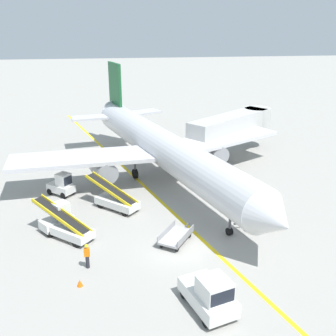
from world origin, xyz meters
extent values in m
plane|color=#9E9B93|center=(0.00, 0.00, 0.00)|extent=(300.00, 300.00, 0.00)
cube|color=yellow|center=(0.68, 5.00, 0.00)|extent=(23.94, 76.51, 0.01)
cylinder|color=silver|center=(0.68, 12.30, 3.45)|extent=(12.02, 29.63, 3.30)
cone|color=silver|center=(5.47, -3.17, 3.45)|extent=(3.80, 3.25, 3.23)
cone|color=silver|center=(-4.17, 27.97, 3.85)|extent=(3.82, 3.60, 3.14)
cube|color=silver|center=(7.39, 15.95, 3.05)|extent=(13.49, 10.18, 0.36)
cylinder|color=gray|center=(6.12, 14.51, 2.05)|extent=(2.76, 3.62, 1.90)
cube|color=silver|center=(-6.92, 11.52, 3.05)|extent=(13.35, 5.56, 0.36)
cylinder|color=gray|center=(-5.06, 11.05, 2.05)|extent=(2.76, 3.62, 1.90)
cube|color=#19592D|center=(-3.46, 25.68, 7.50)|extent=(1.45, 3.90, 5.20)
cube|color=silver|center=(-0.48, 26.18, 3.85)|extent=(5.64, 4.20, 0.24)
cube|color=silver|center=(-6.21, 24.41, 3.85)|extent=(5.48, 3.00, 0.24)
cylinder|color=#4C4C51|center=(4.08, 1.32, 1.56)|extent=(0.20, 0.20, 3.12)
cylinder|color=black|center=(4.08, 1.32, 0.28)|extent=(0.50, 0.64, 0.56)
cylinder|color=#4C4C51|center=(2.19, 14.86, 1.56)|extent=(0.20, 0.20, 3.12)
cylinder|color=black|center=(2.19, 14.86, 0.48)|extent=(0.62, 1.02, 0.96)
cylinder|color=#4C4C51|center=(-2.01, 13.56, 1.56)|extent=(0.20, 0.20, 3.12)
cylinder|color=black|center=(-2.01, 13.56, 0.48)|extent=(0.62, 1.02, 0.96)
cube|color=black|center=(4.88, -1.26, 3.80)|extent=(2.98, 1.78, 0.60)
cube|color=beige|center=(9.06, 18.81, 3.60)|extent=(11.08, 9.41, 2.50)
cylinder|color=beige|center=(13.57, 22.30, 3.60)|extent=(3.20, 3.20, 2.50)
cylinder|color=#59595B|center=(7.64, 17.70, 1.18)|extent=(0.56, 0.56, 2.35)
cube|color=#333338|center=(7.64, 17.70, 0.25)|extent=(1.80, 1.40, 0.50)
cube|color=silver|center=(0.63, -6.19, 0.70)|extent=(2.86, 4.00, 0.80)
cube|color=silver|center=(0.81, -6.80, 1.65)|extent=(1.92, 1.99, 1.10)
cube|color=black|center=(1.04, -7.54, 1.65)|extent=(1.39, 0.49, 0.77)
cylinder|color=black|center=(1.77, -7.17, 0.30)|extent=(0.38, 0.64, 0.60)
cylinder|color=black|center=(0.22, -7.63, 0.30)|extent=(0.38, 0.64, 0.60)
cylinder|color=black|center=(1.04, -4.75, 0.30)|extent=(0.38, 0.64, 0.60)
cylinder|color=black|center=(-0.51, -5.22, 0.30)|extent=(0.38, 0.64, 0.60)
cube|color=silver|center=(-8.89, 10.53, 0.65)|extent=(2.68, 2.53, 0.70)
cube|color=silver|center=(-8.57, 10.26, 1.55)|extent=(1.50, 1.49, 1.10)
cube|color=black|center=(-8.17, 9.93, 1.55)|extent=(0.68, 0.80, 0.77)
cylinder|color=black|center=(-7.89, 10.42, 0.30)|extent=(0.60, 0.55, 0.60)
cylinder|color=black|center=(-8.60, 9.57, 0.30)|extent=(0.60, 0.55, 0.60)
cylinder|color=black|center=(-9.19, 11.49, 0.30)|extent=(0.60, 0.55, 0.60)
cylinder|color=black|center=(-9.89, 10.64, 0.30)|extent=(0.60, 0.55, 0.60)
cube|color=silver|center=(-8.48, 3.86, 0.65)|extent=(2.70, 2.48, 0.70)
cube|color=silver|center=(-8.14, 4.12, 1.55)|extent=(1.49, 1.48, 1.10)
cube|color=black|center=(-7.73, 4.43, 1.55)|extent=(0.65, 0.83, 0.77)
cylinder|color=black|center=(-8.14, 4.81, 0.30)|extent=(0.61, 0.54, 0.60)
cylinder|color=black|center=(-7.48, 3.93, 0.30)|extent=(0.61, 0.54, 0.60)
cylinder|color=black|center=(-9.48, 3.80, 0.30)|extent=(0.61, 0.54, 0.60)
cylinder|color=black|center=(-8.82, 2.91, 0.30)|extent=(0.61, 0.54, 0.60)
cube|color=silver|center=(-3.95, 6.80, 0.60)|extent=(3.82, 3.67, 0.60)
cylinder|color=black|center=(-5.36, 7.22, 0.30)|extent=(0.59, 0.57, 0.60)
cylinder|color=black|center=(-4.50, 8.17, 0.30)|extent=(0.59, 0.57, 0.60)
cylinder|color=black|center=(-3.40, 5.43, 0.30)|extent=(0.59, 0.57, 0.60)
cylinder|color=black|center=(-2.54, 6.37, 0.30)|extent=(0.59, 0.57, 0.60)
cube|color=black|center=(-4.39, 7.20, 1.55)|extent=(4.29, 4.04, 1.76)
cube|color=yellow|center=(-4.70, 6.87, 1.67)|extent=(3.76, 3.45, 1.84)
cube|color=yellow|center=(-4.09, 7.53, 1.67)|extent=(3.76, 3.45, 1.84)
cube|color=silver|center=(-7.52, 2.52, 0.60)|extent=(3.87, 3.60, 0.60)
cylinder|color=black|center=(-8.95, 2.90, 0.30)|extent=(0.60, 0.56, 0.60)
cylinder|color=black|center=(-8.13, 3.87, 0.30)|extent=(0.60, 0.56, 0.60)
cylinder|color=black|center=(-6.92, 1.18, 0.30)|extent=(0.60, 0.56, 0.60)
cylinder|color=black|center=(-6.10, 2.15, 0.30)|extent=(0.60, 0.56, 0.60)
cube|color=black|center=(-7.98, 2.91, 1.55)|extent=(4.39, 3.92, 1.76)
cube|color=yellow|center=(-8.27, 2.57, 1.67)|extent=(3.88, 3.31, 1.84)
cube|color=yellow|center=(-7.69, 3.26, 1.67)|extent=(3.88, 3.31, 1.84)
cube|color=#A5A5A8|center=(0.03, 0.84, 0.44)|extent=(2.83, 3.16, 0.16)
cube|color=#4C4C51|center=(1.08, 2.36, 0.42)|extent=(0.58, 0.79, 0.08)
cylinder|color=#4C4C51|center=(1.34, 2.73, 0.42)|extent=(0.12, 0.12, 0.05)
cube|color=gray|center=(-0.59, 1.27, 0.69)|extent=(1.64, 2.34, 0.50)
cube|color=gray|center=(0.65, 0.41, 0.69)|extent=(1.64, 2.34, 0.50)
cylinder|color=black|center=(0.13, 2.05, 0.18)|extent=(0.30, 0.36, 0.36)
cylinder|color=black|center=(1.12, 1.36, 0.18)|extent=(0.30, 0.36, 0.36)
cylinder|color=black|center=(-1.06, 0.32, 0.18)|extent=(0.30, 0.36, 0.36)
cylinder|color=black|center=(-0.07, -0.36, 0.18)|extent=(0.30, 0.36, 0.36)
cube|color=#A5A5A8|center=(6.98, 2.16, 0.44)|extent=(2.84, 1.57, 0.16)
cube|color=#4C4C51|center=(5.13, 2.12, 0.42)|extent=(0.90, 0.10, 0.08)
cylinder|color=#4C4C51|center=(4.68, 2.11, 0.42)|extent=(0.12, 0.12, 0.05)
cube|color=gray|center=(7.00, 1.41, 0.69)|extent=(2.80, 0.13, 0.50)
cube|color=gray|center=(6.96, 2.91, 0.69)|extent=(2.80, 0.13, 0.50)
cylinder|color=black|center=(5.95, 1.54, 0.18)|extent=(0.36, 0.13, 0.36)
cylinder|color=black|center=(5.92, 2.74, 0.18)|extent=(0.36, 0.13, 0.36)
cylinder|color=black|center=(8.05, 1.59, 0.18)|extent=(0.36, 0.13, 0.36)
cylinder|color=black|center=(8.02, 2.79, 0.18)|extent=(0.36, 0.13, 0.36)
cylinder|color=#26262D|center=(-6.03, -1.43, 0.42)|extent=(0.24, 0.24, 0.85)
cube|color=orange|center=(-6.03, -1.43, 1.13)|extent=(0.36, 0.22, 0.56)
sphere|color=tan|center=(-6.03, -1.43, 1.52)|extent=(0.20, 0.20, 0.20)
sphere|color=yellow|center=(-6.03, -1.43, 1.58)|extent=(0.24, 0.24, 0.24)
cone|color=orange|center=(-6.42, -3.29, 0.22)|extent=(0.36, 0.36, 0.44)
camera|label=1|loc=(-4.08, -23.69, 14.81)|focal=42.82mm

